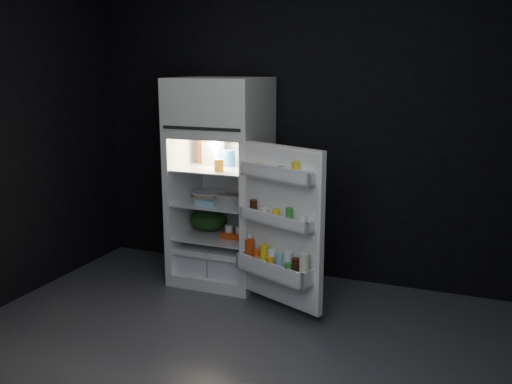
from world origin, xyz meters
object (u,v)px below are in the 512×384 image
at_px(refrigerator, 222,174).
at_px(milk_jug, 213,151).
at_px(fridge_door, 280,229).
at_px(yogurt_tray, 235,235).
at_px(egg_carton, 233,199).

relative_size(refrigerator, milk_jug, 7.42).
bearing_deg(fridge_door, yogurt_tray, 143.50).
height_order(milk_jug, egg_carton, milk_jug).
xyz_separation_m(milk_jug, egg_carton, (0.23, -0.10, -0.38)).
height_order(refrigerator, milk_jug, refrigerator).
distance_m(fridge_door, egg_carton, 0.74).
bearing_deg(egg_carton, refrigerator, 147.86).
distance_m(refrigerator, yogurt_tray, 0.55).
xyz_separation_m(fridge_door, yogurt_tray, (-0.55, 0.41, -0.23)).
xyz_separation_m(milk_jug, yogurt_tray, (0.27, -0.14, -0.69)).
bearing_deg(yogurt_tray, egg_carton, 127.77).
xyz_separation_m(egg_carton, yogurt_tray, (0.04, -0.04, -0.31)).
relative_size(milk_jug, yogurt_tray, 1.03).
relative_size(refrigerator, yogurt_tray, 7.66).
bearing_deg(egg_carton, fridge_door, -40.37).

